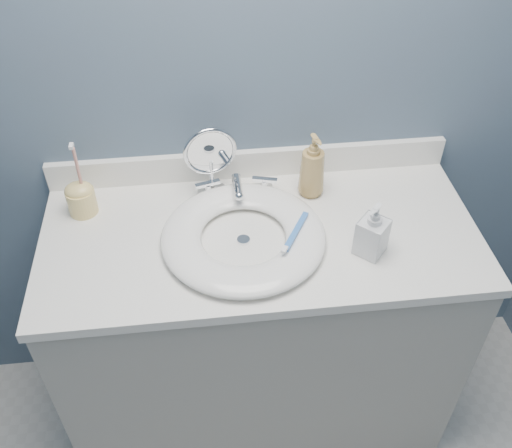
{
  "coord_description": "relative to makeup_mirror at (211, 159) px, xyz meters",
  "views": [
    {
      "loc": [
        -0.15,
        -0.17,
        1.97
      ],
      "look_at": [
        -0.02,
        0.94,
        0.94
      ],
      "focal_mm": 40.0,
      "sensor_mm": 36.0,
      "label": 1
    }
  ],
  "objects": [
    {
      "name": "back_wall",
      "position": [
        0.12,
        0.09,
        0.19
      ],
      "size": [
        2.2,
        0.02,
        2.4
      ],
      "primitive_type": "cube",
      "color": "slate",
      "rests_on": "ground"
    },
    {
      "name": "vanity_cabinet",
      "position": [
        0.12,
        -0.19,
        -0.58
      ],
      "size": [
        1.2,
        0.55,
        0.85
      ],
      "primitive_type": "cube",
      "color": "#A7A399",
      "rests_on": "ground"
    },
    {
      "name": "countertop",
      "position": [
        0.12,
        -0.19,
        -0.14
      ],
      "size": [
        1.22,
        0.57,
        0.03
      ],
      "primitive_type": "cube",
      "color": "white",
      "rests_on": "vanity_cabinet"
    },
    {
      "name": "backsplash",
      "position": [
        0.12,
        0.07,
        -0.08
      ],
      "size": [
        1.22,
        0.02,
        0.09
      ],
      "primitive_type": "cube",
      "color": "white",
      "rests_on": "countertop"
    },
    {
      "name": "basin",
      "position": [
        0.07,
        -0.22,
        -0.11
      ],
      "size": [
        0.45,
        0.45,
        0.04
      ],
      "primitive_type": null,
      "color": "white",
      "rests_on": "countertop"
    },
    {
      "name": "drain",
      "position": [
        0.07,
        -0.22,
        -0.12
      ],
      "size": [
        0.04,
        0.04,
        0.01
      ],
      "primitive_type": "cylinder",
      "color": "silver",
      "rests_on": "countertop"
    },
    {
      "name": "faucet",
      "position": [
        0.07,
        -0.02,
        -0.1
      ],
      "size": [
        0.25,
        0.13,
        0.07
      ],
      "color": "silver",
      "rests_on": "countertop"
    },
    {
      "name": "makeup_mirror",
      "position": [
        0.0,
        0.0,
        0.0
      ],
      "size": [
        0.16,
        0.09,
        0.23
      ],
      "rotation": [
        0.0,
        0.0,
        0.16
      ],
      "color": "silver",
      "rests_on": "countertop"
    },
    {
      "name": "soap_bottle_amber",
      "position": [
        0.29,
        -0.03,
        -0.02
      ],
      "size": [
        0.09,
        0.09,
        0.2
      ],
      "primitive_type": "imported",
      "rotation": [
        0.0,
        0.0,
        0.23
      ],
      "color": "#AA894C",
      "rests_on": "countertop"
    },
    {
      "name": "soap_bottle_clear",
      "position": [
        0.4,
        -0.3,
        -0.05
      ],
      "size": [
        0.1,
        0.1,
        0.16
      ],
      "primitive_type": "imported",
      "rotation": [
        0.0,
        0.0,
        -0.74
      ],
      "color": "silver",
      "rests_on": "countertop"
    },
    {
      "name": "toothbrush_holder",
      "position": [
        -0.37,
        -0.04,
        -0.07
      ],
      "size": [
        0.08,
        0.08,
        0.24
      ],
      "rotation": [
        0.0,
        0.0,
        0.42
      ],
      "color": "#EACC75",
      "rests_on": "countertop"
    },
    {
      "name": "toothbrush_lying",
      "position": [
        0.21,
        -0.25,
        -0.08
      ],
      "size": [
        0.1,
        0.16,
        0.02
      ],
      "rotation": [
        0.0,
        0.0,
        1.04
      ],
      "color": "#3772C6",
      "rests_on": "basin"
    }
  ]
}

